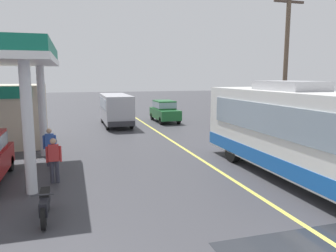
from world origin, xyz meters
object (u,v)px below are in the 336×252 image
object	(u,v)px
coach_bus_main	(304,136)
car_trailing_behind_bus	(165,110)
pedestrian_by_shop	(54,158)
motorcycle_parked_forecourt	(45,204)
pedestrian_near_pump	(50,145)
minibus_opposing_lane	(116,107)

from	to	relation	value
coach_bus_main	car_trailing_behind_bus	size ratio (longest dim) A/B	2.63
pedestrian_by_shop	car_trailing_behind_bus	bearing A→B (deg)	60.29
motorcycle_parked_forecourt	car_trailing_behind_bus	size ratio (longest dim) A/B	0.43
pedestrian_by_shop	car_trailing_behind_bus	distance (m)	16.74
pedestrian_near_pump	minibus_opposing_lane	bearing A→B (deg)	68.93
pedestrian_by_shop	coach_bus_main	bearing A→B (deg)	-15.76
coach_bus_main	pedestrian_near_pump	distance (m)	10.30
coach_bus_main	minibus_opposing_lane	size ratio (longest dim) A/B	1.80
motorcycle_parked_forecourt	coach_bus_main	bearing A→B (deg)	4.67
pedestrian_near_pump	coach_bus_main	bearing A→B (deg)	-28.46
coach_bus_main	motorcycle_parked_forecourt	distance (m)	8.96
minibus_opposing_lane	car_trailing_behind_bus	size ratio (longest dim) A/B	1.46
coach_bus_main	motorcycle_parked_forecourt	bearing A→B (deg)	-175.33
coach_bus_main	pedestrian_near_pump	xyz separation A→B (m)	(-9.02, 4.89, -0.79)
coach_bus_main	pedestrian_near_pump	size ratio (longest dim) A/B	6.65
coach_bus_main	motorcycle_parked_forecourt	world-z (taller)	coach_bus_main
minibus_opposing_lane	motorcycle_parked_forecourt	distance (m)	17.27
minibus_opposing_lane	motorcycle_parked_forecourt	size ratio (longest dim) A/B	3.41
car_trailing_behind_bus	pedestrian_near_pump	bearing A→B (deg)	-125.32
coach_bus_main	car_trailing_behind_bus	bearing A→B (deg)	91.49
pedestrian_by_shop	car_trailing_behind_bus	size ratio (longest dim) A/B	0.40
coach_bus_main	motorcycle_parked_forecourt	xyz separation A→B (m)	(-8.84, -0.72, -1.28)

